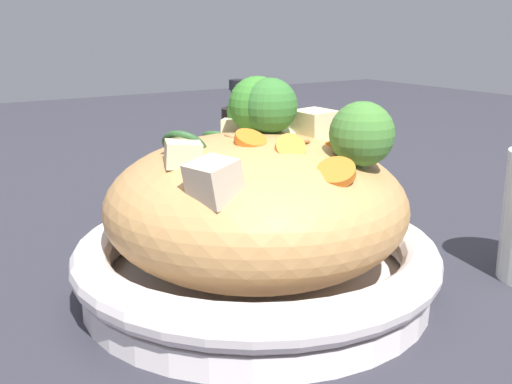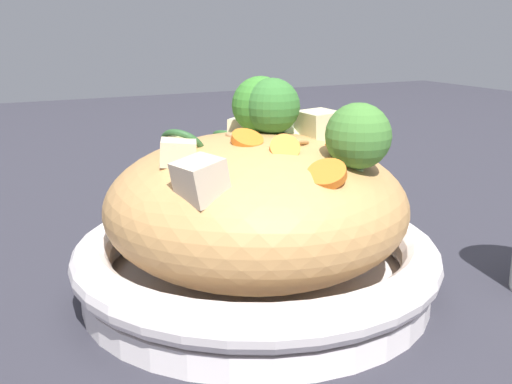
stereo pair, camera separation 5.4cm
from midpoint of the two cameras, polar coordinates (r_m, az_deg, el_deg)
ground_plane at (r=0.57m, az=2.74°, el=-9.09°), size 3.00×3.00×0.00m
serving_bowl at (r=0.56m, az=2.78°, el=-6.46°), size 0.31×0.31×0.05m
noodle_heap at (r=0.54m, az=2.85°, el=-1.26°), size 0.25×0.25×0.12m
broccoli_florets at (r=0.55m, az=5.61°, el=6.65°), size 0.21×0.10×0.07m
carrot_coins at (r=0.50m, az=7.45°, el=3.36°), size 0.10×0.10×0.03m
zucchini_slices at (r=0.57m, az=0.87°, el=4.73°), size 0.13×0.15×0.04m
chicken_chunks at (r=0.52m, az=2.71°, el=4.08°), size 0.17×0.17×0.05m
soy_sauce_bottle at (r=0.82m, az=2.45°, el=3.39°), size 0.04×0.04×0.16m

